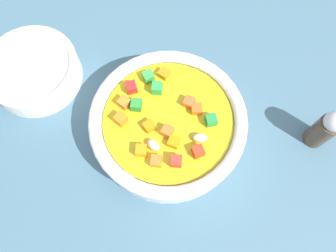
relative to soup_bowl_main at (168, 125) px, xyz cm
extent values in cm
cube|color=#42667A|center=(-0.01, 0.01, -4.02)|extent=(140.00, 140.00, 2.00)
cylinder|color=white|center=(-0.01, 0.01, -0.85)|extent=(18.92, 18.92, 4.33)
torus|color=white|center=(-0.01, 0.01, 1.80)|extent=(19.39, 19.39, 1.61)
cylinder|color=gold|center=(-0.01, 0.01, 1.51)|extent=(15.99, 15.99, 0.40)
ellipsoid|color=beige|center=(3.46, 1.52, 2.25)|extent=(1.29, 1.86, 1.08)
cube|color=red|center=(0.87, -6.05, 2.38)|extent=(1.65, 1.65, 1.32)
cube|color=orange|center=(4.44, -3.44, 2.43)|extent=(1.47, 1.47, 1.43)
cube|color=orange|center=(-3.56, -5.05, 2.18)|extent=(1.56, 1.56, 0.93)
cube|color=orange|center=(1.40, 2.73, 2.17)|extent=(1.72, 1.72, 0.91)
cube|color=orange|center=(1.12, 1.24, 2.29)|extent=(1.66, 1.66, 1.16)
ellipsoid|color=beige|center=(-1.30, 4.31, 2.23)|extent=(2.07, 2.01, 1.03)
cube|color=orange|center=(4.96, 1.15, 2.31)|extent=(1.78, 1.78, 1.19)
cube|color=#E25C29|center=(-3.35, -0.30, 2.23)|extent=(1.69, 1.69, 1.03)
cube|color=green|center=(-1.50, -3.90, 2.41)|extent=(1.78, 1.78, 1.40)
cube|color=orange|center=(4.40, 3.20, 2.22)|extent=(1.78, 1.78, 1.02)
cube|color=#27883F|center=(-3.78, 3.53, 2.34)|extent=(1.69, 1.69, 1.25)
cube|color=orange|center=(-3.49, 1.27, 2.18)|extent=(1.76, 1.76, 0.92)
cube|color=orange|center=(2.83, -4.95, 2.36)|extent=(1.50, 1.50, 1.29)
cube|color=orange|center=(2.34, -0.67, 2.19)|extent=(1.31, 1.31, 0.94)
cube|color=green|center=(-1.72, -5.93, 2.31)|extent=(1.51, 1.51, 1.19)
cube|color=red|center=(0.15, 5.44, 2.31)|extent=(1.59, 1.59, 1.19)
cube|color=#BA3726|center=(2.67, 4.70, 2.34)|extent=(1.78, 1.78, 1.26)
cube|color=#2B8D35|center=(1.88, -3.74, 2.39)|extent=(1.78, 1.78, 1.35)
cylinder|color=white|center=(8.94, -18.44, -1.43)|extent=(12.69, 12.69, 3.19)
torus|color=white|center=(8.94, -18.44, 0.42)|extent=(12.81, 12.81, 1.02)
cylinder|color=#4C3828|center=(-14.46, 13.08, -0.25)|extent=(2.79, 2.79, 5.53)
sphere|color=silver|center=(-14.46, 13.08, 3.14)|extent=(2.51, 2.51, 2.51)
camera|label=1|loc=(9.43, 11.33, 38.44)|focal=34.80mm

